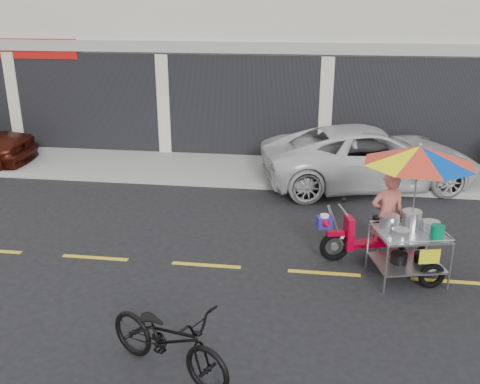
# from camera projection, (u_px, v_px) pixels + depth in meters

# --- Properties ---
(ground) EXTENTS (90.00, 90.00, 0.00)m
(ground) POSITION_uv_depth(u_px,v_px,m) (324.00, 273.00, 8.90)
(ground) COLOR black
(sidewalk) EXTENTS (45.00, 3.00, 0.15)m
(sidewalk) POSITION_uv_depth(u_px,v_px,m) (323.00, 171.00, 14.00)
(sidewalk) COLOR gray
(sidewalk) RESTS_ON ground
(shophouse_block) EXTENTS (36.00, 8.11, 10.40)m
(shophouse_block) POSITION_uv_depth(u_px,v_px,m) (419.00, 2.00, 16.95)
(shophouse_block) COLOR beige
(shophouse_block) RESTS_ON ground
(centerline) EXTENTS (42.00, 0.10, 0.01)m
(centerline) POSITION_uv_depth(u_px,v_px,m) (324.00, 273.00, 8.90)
(centerline) COLOR gold
(centerline) RESTS_ON ground
(white_pickup) EXTENTS (5.63, 3.63, 1.44)m
(white_pickup) POSITION_uv_depth(u_px,v_px,m) (370.00, 157.00, 12.89)
(white_pickup) COLOR silver
(white_pickup) RESTS_ON ground
(near_bicycle) EXTENTS (1.92, 1.41, 0.96)m
(near_bicycle) POSITION_uv_depth(u_px,v_px,m) (168.00, 338.00, 6.38)
(near_bicycle) COLOR black
(near_bicycle) RESTS_ON ground
(food_vendor_rig) EXTENTS (2.56, 2.10, 2.26)m
(food_vendor_rig) POSITION_uv_depth(u_px,v_px,m) (405.00, 190.00, 8.55)
(food_vendor_rig) COLOR black
(food_vendor_rig) RESTS_ON ground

